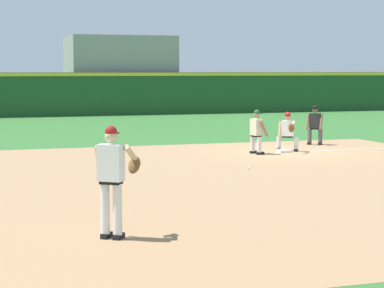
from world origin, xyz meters
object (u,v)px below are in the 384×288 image
object	(u,v)px
baserunner	(257,130)
first_base_bag	(284,151)
umpire	(315,123)
baseball	(249,168)
first_baseman	(288,130)
pitcher	(113,175)

from	to	relation	value
baserunner	first_base_bag	bearing A→B (deg)	9.37
first_base_bag	umpire	bearing A→B (deg)	42.31
baseball	baserunner	distance (m)	3.83
baseball	first_baseman	distance (m)	4.84
baseball	first_baseman	size ratio (longest dim) A/B	0.06
baseball	pitcher	xyz separation A→B (m)	(-5.40, -7.30, 1.02)
pitcher	baserunner	distance (m)	12.80
baseball	umpire	xyz separation A→B (m)	(4.90, 5.54, 0.76)
first_base_bag	baserunner	xyz separation A→B (m)	(-1.06, -0.18, 0.75)
first_base_bag	pitcher	xyz separation A→B (m)	(-8.12, -10.85, 1.01)
baseball	pitcher	world-z (taller)	pitcher
pitcher	baserunner	bearing A→B (deg)	56.54
baseball	first_baseman	bearing A→B (deg)	51.82
first_baseman	umpire	size ratio (longest dim) A/B	0.92
first_base_bag	baserunner	world-z (taller)	baserunner
first_base_bag	pitcher	size ratio (longest dim) A/B	0.20
first_base_bag	pitcher	bearing A→B (deg)	-126.80
first_base_bag	baseball	distance (m)	4.47
first_base_bag	first_baseman	distance (m)	0.76
pitcher	baserunner	xyz separation A→B (m)	(7.06, 10.67, -0.27)
first_base_bag	baserunner	size ratio (longest dim) A/B	0.26
first_base_bag	umpire	world-z (taller)	umpire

